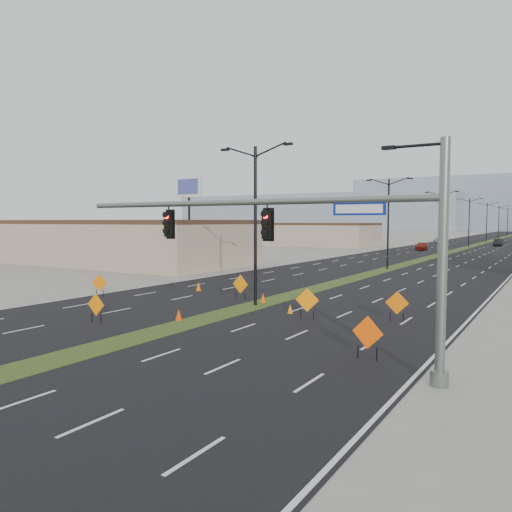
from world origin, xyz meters
The scene contains 29 objects.
ground centered at (0.00, 0.00, 0.00)m, with size 600.00×600.00×0.00m, color gray.
road_surface centered at (0.00, 100.00, 0.00)m, with size 25.00×400.00×0.02m, color black.
median_strip centered at (0.00, 100.00, 0.00)m, with size 2.00×400.00×0.04m, color #284318.
building_sw_near centered at (-35.00, 30.00, 2.50)m, with size 40.00×16.00×5.00m, color tan.
building_sw_far centered at (-32.00, 85.00, 2.25)m, with size 30.00×14.00×4.50m, color tan.
mesa_west centered at (-120.00, 280.00, 11.00)m, with size 180.00×50.00×22.00m, color gray.
mesa_backdrop centered at (-30.00, 320.00, 16.00)m, with size 140.00×50.00×32.00m, color gray.
signal_mast centered at (8.56, 2.00, 4.79)m, with size 16.30×0.60×8.00m.
streetlight_0 centered at (0.00, 12.00, 5.42)m, with size 5.15×0.24×10.02m.
streetlight_1 centered at (0.00, 40.00, 5.42)m, with size 5.15×0.24×10.02m.
streetlight_2 centered at (0.00, 68.00, 5.42)m, with size 5.15×0.24×10.02m.
streetlight_3 centered at (0.00, 96.00, 5.42)m, with size 5.15×0.24×10.02m.
streetlight_4 centered at (0.00, 124.00, 5.42)m, with size 5.15×0.24×10.02m.
streetlight_5 centered at (0.00, 152.00, 5.42)m, with size 5.15×0.24×10.02m.
streetlight_6 centered at (0.00, 180.00, 5.42)m, with size 5.15×0.24×10.02m.
car_left centered at (-5.59, 79.31, 0.77)m, with size 1.83×4.55×1.55m, color maroon.
car_mid centered at (4.83, 103.83, 0.78)m, with size 1.65×4.73×1.56m, color black.
car_far centered at (-9.54, 115.34, 0.81)m, with size 2.27×5.58×1.62m, color #ABB1B5.
construction_sign_0 centered at (-11.50, 9.51, 0.92)m, with size 1.11×0.48×1.57m.
construction_sign_1 centered at (-4.29, 3.00, 0.92)m, with size 1.18×0.06×1.58m.
construction_sign_2 centered at (-2.14, 13.51, 1.01)m, with size 1.28×0.17×1.71m.
construction_sign_3 centered at (4.75, 9.67, 1.02)m, with size 1.27×0.34×1.73m.
construction_sign_4 centered at (10.19, 3.71, 1.01)m, with size 1.28×0.21×1.72m.
construction_sign_5 centered at (9.09, 11.61, 0.96)m, with size 1.22×0.23×1.63m.
cone_0 centered at (-0.95, 5.69, 0.33)m, with size 0.39×0.39×0.66m, color #D83A04.
cone_1 centered at (-0.06, 13.06, 0.33)m, with size 0.39×0.39×0.65m, color #E74D04.
cone_2 centered at (3.14, 10.75, 0.27)m, with size 0.33×0.33×0.55m, color orange.
cone_3 centered at (-7.24, 15.41, 0.34)m, with size 0.40×0.40×0.67m, color #FD5705.
pole_sign_west centered at (-15.88, 24.95, 8.12)m, with size 3.24×0.46×9.92m.
Camera 1 is at (16.44, -14.67, 5.35)m, focal length 35.00 mm.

